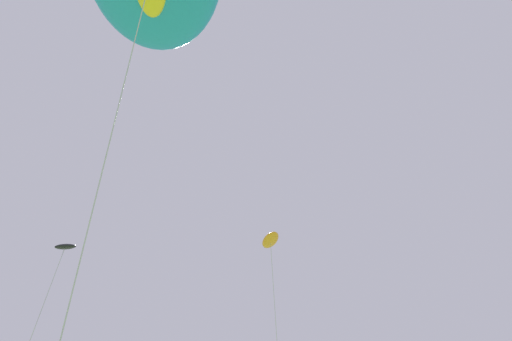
# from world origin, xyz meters

# --- Properties ---
(small_kite_bird_shape) EXTENTS (4.05, 1.02, 11.68)m
(small_kite_bird_shape) POSITION_xyz_m (5.40, 6.99, 11.35)
(small_kite_bird_shape) COLOR orange
(small_kite_bird_shape) RESTS_ON ground
(small_kite_diamond_red) EXTENTS (1.21, 0.74, 9.73)m
(small_kite_diamond_red) POSITION_xyz_m (1.38, 12.41, 9.30)
(small_kite_diamond_red) COLOR black
(small_kite_diamond_red) RESTS_ON ground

